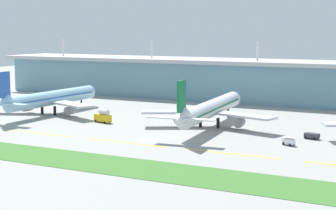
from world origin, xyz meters
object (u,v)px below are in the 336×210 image
(pushback_tug, at_px, (312,136))
(baggage_cart, at_px, (289,141))
(fuel_truck, at_px, (103,116))
(airliner_near_middle, at_px, (50,98))
(airliner_center, at_px, (211,109))

(pushback_tug, height_order, baggage_cart, baggage_cart)
(fuel_truck, bearing_deg, pushback_tug, 2.76)
(baggage_cart, bearing_deg, pushback_tug, 75.31)
(airliner_near_middle, relative_size, baggage_cart, 15.52)
(airliner_center, bearing_deg, baggage_cart, -29.61)
(fuel_truck, bearing_deg, airliner_center, 13.54)
(airliner_near_middle, bearing_deg, fuel_truck, -14.21)
(pushback_tug, height_order, fuel_truck, fuel_truck)
(airliner_near_middle, xyz_separation_m, baggage_cart, (103.14, -17.48, -5.18))
(airliner_center, height_order, fuel_truck, airliner_center)
(pushback_tug, distance_m, fuel_truck, 75.97)
(airliner_center, bearing_deg, fuel_truck, -166.46)
(baggage_cart, bearing_deg, airliner_near_middle, 170.38)
(pushback_tug, xyz_separation_m, baggage_cart, (-3.50, -13.34, 0.16))
(pushback_tug, bearing_deg, airliner_center, 171.24)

